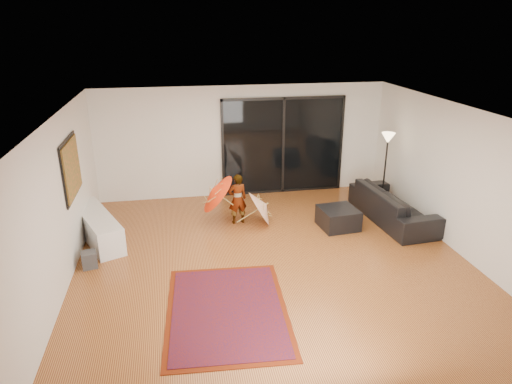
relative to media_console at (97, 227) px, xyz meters
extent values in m
plane|color=#B06B30|center=(3.25, -1.46, -0.28)|extent=(7.00, 7.00, 0.00)
plane|color=white|center=(3.25, -1.46, 2.42)|extent=(7.00, 7.00, 0.00)
plane|color=silver|center=(3.25, 2.04, 1.07)|extent=(7.00, 0.00, 7.00)
plane|color=silver|center=(3.25, -4.96, 1.07)|extent=(7.00, 0.00, 7.00)
plane|color=silver|center=(-0.25, -1.46, 1.07)|extent=(0.00, 7.00, 7.00)
plane|color=silver|center=(6.75, -1.46, 1.07)|extent=(0.00, 7.00, 7.00)
cube|color=black|center=(4.25, 2.01, 0.92)|extent=(3.00, 0.04, 2.40)
cube|color=black|center=(4.25, 1.99, 2.09)|extent=(3.06, 0.06, 0.06)
cube|color=black|center=(4.25, 1.99, -0.25)|extent=(3.06, 0.06, 0.06)
cube|color=black|center=(4.25, 1.99, 0.92)|extent=(0.06, 0.06, 2.40)
cube|color=black|center=(-0.23, -0.46, 1.37)|extent=(0.02, 1.28, 1.08)
cube|color=#225522|center=(-0.21, -0.46, 1.37)|extent=(0.03, 1.18, 0.98)
cube|color=white|center=(0.00, 0.00, 0.00)|extent=(1.24, 2.02, 0.55)
cube|color=#424244|center=(0.00, -1.12, -0.13)|extent=(0.31, 0.31, 0.29)
cube|color=#591A07|center=(2.24, -2.85, -0.27)|extent=(1.96, 2.62, 0.01)
cube|color=maroon|center=(2.24, -2.85, -0.26)|extent=(1.79, 2.45, 0.02)
imported|color=black|center=(6.20, -0.16, 0.07)|extent=(1.12, 2.46, 0.70)
cube|color=black|center=(4.91, -0.31, -0.06)|extent=(0.82, 0.82, 0.42)
cylinder|color=black|center=(6.35, 0.67, -0.26)|extent=(0.30, 0.30, 0.03)
cylinder|color=black|center=(6.35, 0.67, 0.53)|extent=(0.04, 0.04, 1.61)
cone|color=#FFD899|center=(6.35, 0.67, 1.36)|extent=(0.30, 0.30, 0.24)
imported|color=#999999|center=(2.86, 0.30, 0.27)|extent=(0.44, 0.32, 1.10)
cone|color=red|center=(2.31, 0.25, 0.46)|extent=(0.72, 0.92, 0.81)
cylinder|color=#A68D47|center=(2.31, 0.25, 0.12)|extent=(0.40, 0.02, 0.34)
cylinder|color=#A68D47|center=(2.31, 0.25, 0.56)|extent=(0.05, 0.02, 0.05)
cone|color=white|center=(3.46, 0.15, 0.23)|extent=(0.58, 0.82, 0.80)
cylinder|color=#A68D47|center=(3.46, 0.15, -0.14)|extent=(0.49, 0.02, 0.30)
cylinder|color=#A68D47|center=(3.46, 0.15, 0.34)|extent=(0.06, 0.02, 0.05)
camera|label=1|loc=(1.63, -8.65, 3.84)|focal=32.00mm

